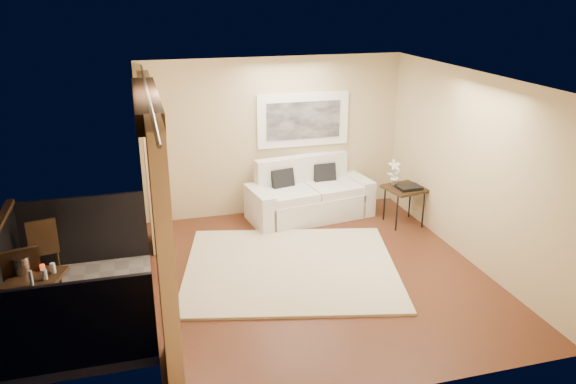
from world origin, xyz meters
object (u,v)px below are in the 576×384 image
object	(u,v)px
orchid	(394,172)
balcony_chair_far	(43,244)
side_table	(405,191)
balcony_chair_near	(25,285)
ice_bucket	(22,265)
bistro_table	(35,284)
sofa	(308,196)

from	to	relation	value
orchid	balcony_chair_far	distance (m)	5.47
side_table	balcony_chair_near	distance (m)	5.83
ice_bucket	orchid	bearing A→B (deg)	17.50
side_table	orchid	size ratio (longest dim) A/B	1.60
balcony_chair_near	side_table	bearing A→B (deg)	1.74
bistro_table	ice_bucket	bearing A→B (deg)	133.32
balcony_chair_near	sofa	bearing A→B (deg)	15.49
side_table	bistro_table	distance (m)	5.73
side_table	ice_bucket	xyz separation A→B (m)	(-5.61, -1.56, 0.18)
sofa	orchid	distance (m)	1.53
side_table	bistro_table	bearing A→B (deg)	-162.62
orchid	bistro_table	world-z (taller)	orchid
side_table	balcony_chair_far	bearing A→B (deg)	-175.74
sofa	ice_bucket	bearing A→B (deg)	-159.34
balcony_chair_far	balcony_chair_near	distance (m)	1.24
balcony_chair_far	balcony_chair_near	world-z (taller)	balcony_chair_near
balcony_chair_far	bistro_table	bearing A→B (deg)	81.46
ice_bucket	balcony_chair_near	bearing A→B (deg)	-80.54
balcony_chair_near	bistro_table	bearing A→B (deg)	-40.93
side_table	orchid	distance (m)	0.35
sofa	ice_bucket	xyz separation A→B (m)	(-4.17, -2.33, 0.41)
sofa	bistro_table	xyz separation A→B (m)	(-4.03, -2.48, 0.23)
sofa	balcony_chair_far	world-z (taller)	sofa
balcony_chair_near	ice_bucket	size ratio (longest dim) A/B	4.83
balcony_chair_far	ice_bucket	size ratio (longest dim) A/B	4.37
side_table	balcony_chair_near	world-z (taller)	balcony_chair_near
sofa	orchid	bearing A→B (deg)	-33.21
sofa	orchid	xyz separation A→B (m)	(1.31, -0.60, 0.51)
side_table	sofa	bearing A→B (deg)	151.86
side_table	balcony_chair_far	xyz separation A→B (m)	(-5.55, -0.41, -0.09)
sofa	side_table	distance (m)	1.64
bistro_table	ice_bucket	world-z (taller)	ice_bucket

